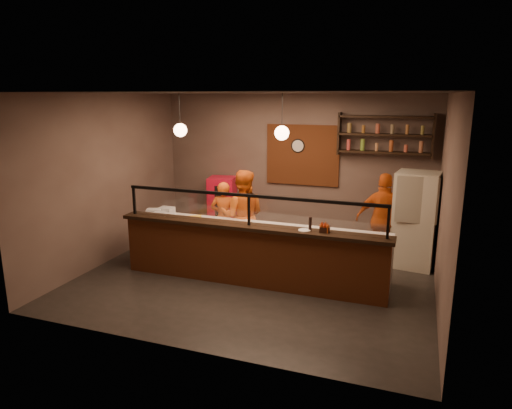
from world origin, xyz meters
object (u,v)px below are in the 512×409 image
at_px(red_cooler, 222,207).
at_px(cook_right, 384,220).
at_px(pepper_mill, 310,224).
at_px(cook_left, 224,218).
at_px(cook_mid, 243,216).
at_px(condiment_caddy, 325,229).
at_px(wall_clock, 298,146).
at_px(fridge, 415,220).
at_px(pizza_dough, 271,229).

bearing_deg(red_cooler, cook_right, -21.28).
bearing_deg(pepper_mill, cook_right, 59.05).
bearing_deg(cook_left, cook_mid, 147.49).
height_order(cook_left, condiment_caddy, cook_left).
relative_size(wall_clock, cook_right, 0.17).
bearing_deg(wall_clock, cook_right, -27.37).
bearing_deg(cook_mid, cook_right, 179.57).
xyz_separation_m(cook_mid, fridge, (3.15, 0.79, 0.01)).
xyz_separation_m(cook_mid, red_cooler, (-1.02, 1.34, -0.21)).
height_order(cook_left, fridge, fridge).
xyz_separation_m(cook_left, cook_mid, (0.49, -0.20, 0.15)).
bearing_deg(wall_clock, red_cooler, -169.48).
relative_size(cook_left, cook_right, 0.85).
distance_m(cook_right, pepper_mill, 2.01).
height_order(red_cooler, pepper_mill, red_cooler).
height_order(cook_mid, pizza_dough, cook_mid).
xyz_separation_m(wall_clock, pepper_mill, (0.92, -2.72, -0.93)).
bearing_deg(cook_mid, condiment_caddy, 134.85).
distance_m(cook_left, red_cooler, 1.26).
xyz_separation_m(cook_left, pizza_dough, (1.29, -0.90, 0.16)).
xyz_separation_m(wall_clock, pizza_dough, (0.16, -2.35, -1.19)).
bearing_deg(cook_right, wall_clock, -26.67).
xyz_separation_m(red_cooler, pepper_mill, (2.60, -2.41, 0.49)).
height_order(cook_left, pizza_dough, cook_left).
height_order(condiment_caddy, pepper_mill, pepper_mill).
relative_size(fridge, pizza_dough, 3.91).
xyz_separation_m(wall_clock, cook_left, (-1.13, -1.45, -1.35)).
relative_size(wall_clock, pepper_mill, 1.38).
bearing_deg(cook_left, fridge, 179.24).
bearing_deg(pepper_mill, red_cooler, 137.13).
bearing_deg(condiment_caddy, fridge, 54.46).
bearing_deg(red_cooler, pizza_dough, -58.43).
xyz_separation_m(cook_left, red_cooler, (-0.54, 1.14, -0.07)).
bearing_deg(condiment_caddy, wall_clock, 113.09).
bearing_deg(wall_clock, condiment_caddy, -66.91).
xyz_separation_m(red_cooler, pizza_dough, (1.83, -2.04, 0.22)).
xyz_separation_m(cook_right, pepper_mill, (-1.03, -1.71, 0.28)).
bearing_deg(cook_mid, cook_left, -36.97).
relative_size(condiment_caddy, pepper_mill, 0.73).
bearing_deg(pepper_mill, cook_left, 148.37).
height_order(cook_right, pepper_mill, cook_right).
xyz_separation_m(cook_mid, pepper_mill, (1.57, -1.07, 0.28)).
relative_size(cook_right, red_cooler, 1.30).
xyz_separation_m(fridge, condiment_caddy, (-1.33, -1.87, 0.20)).
bearing_deg(fridge, condiment_caddy, -117.78).
distance_m(wall_clock, red_cooler, 2.21).
relative_size(wall_clock, cook_mid, 0.17).
distance_m(fridge, condiment_caddy, 2.31).
xyz_separation_m(fridge, pizza_dough, (-2.34, -1.48, 0.01)).
bearing_deg(cook_left, cook_right, 178.23).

